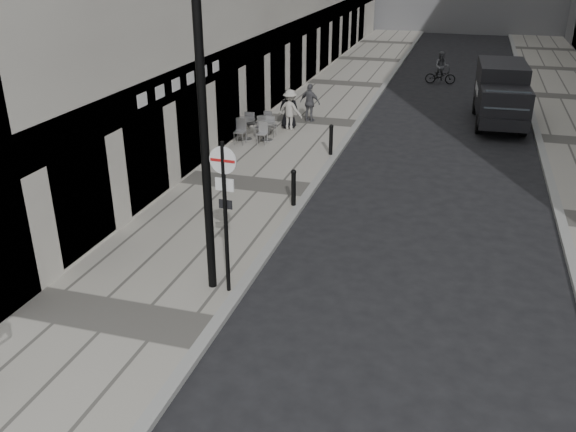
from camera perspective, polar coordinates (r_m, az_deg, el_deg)
name	(u,v)px	position (r m, az deg, el deg)	size (l,w,h in m)	color
sidewalk	(310,121)	(25.79, 2.04, 8.85)	(4.00, 60.00, 0.12)	gray
sign_post	(225,199)	(12.17, -5.94, 1.64)	(0.56, 0.10, 3.28)	black
lamppost	(203,112)	(11.84, -7.99, 9.59)	(0.31, 0.31, 6.84)	black
bollard_near	(331,141)	(21.29, 4.04, 7.05)	(0.13, 0.13, 1.00)	black
bollard_far	(294,189)	(16.98, 0.52, 2.57)	(0.13, 0.13, 0.99)	black
panel_van	(501,91)	(26.89, 19.34, 10.97)	(2.12, 5.15, 2.38)	black
cyclist	(441,71)	(34.19, 14.11, 12.99)	(1.59, 0.62, 1.69)	black
pedestrian_a	(310,103)	(25.41, 2.07, 10.55)	(0.90, 0.38, 1.54)	#5E5E63
pedestrian_b	(290,110)	(24.20, 0.21, 9.91)	(1.02, 0.59, 1.58)	beige
pedestrian_c	(289,109)	(24.39, 0.08, 10.00)	(0.76, 0.50, 1.56)	black
cafe_table_near	(265,124)	(23.66, -2.18, 8.61)	(0.63, 1.41, 0.81)	#A4A3A6
cafe_table_mid	(246,127)	(23.02, -3.98, 8.29)	(0.72, 1.63, 0.93)	#A6A6A8
cafe_table_far	(267,130)	(22.87, -1.99, 8.09)	(0.64, 1.45, 0.83)	silver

